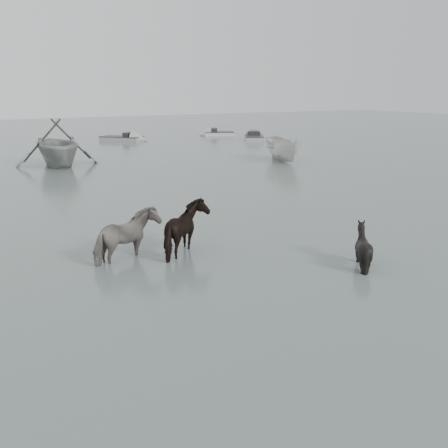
{
  "coord_description": "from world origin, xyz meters",
  "views": [
    {
      "loc": [
        -6.95,
        -10.87,
        4.62
      ],
      "look_at": [
        -0.73,
        0.69,
        1.0
      ],
      "focal_mm": 40.0,
      "sensor_mm": 36.0,
      "label": 1
    }
  ],
  "objects": [
    {
      "name": "ground",
      "position": [
        0.0,
        0.0,
        0.0
      ],
      "size": [
        140.0,
        140.0,
        0.0
      ],
      "primitive_type": "plane",
      "color": "#4F5E57",
      "rests_on": "ground"
    },
    {
      "name": "rowboat_trail",
      "position": [
        -1.54,
        20.33,
        1.49
      ],
      "size": [
        4.93,
        5.7,
        2.98
      ],
      "primitive_type": "imported",
      "rotation": [
        0.0,
        0.0,
        3.13
      ],
      "color": "gray",
      "rests_on": "ground"
    },
    {
      "name": "skiff_port",
      "position": [
        16.84,
        27.68,
        0.38
      ],
      "size": [
        3.55,
        4.67,
        0.75
      ],
      "primitive_type": null,
      "rotation": [
        0.0,
        0.0,
        1.07
      ],
      "color": "#A4A6A4",
      "rests_on": "ground"
    },
    {
      "name": "pony_black",
      "position": [
        2.31,
        -1.47,
        0.71
      ],
      "size": [
        1.49,
        1.38,
        1.41
      ],
      "primitive_type": "imported",
      "rotation": [
        0.0,
        0.0,
        1.78
      ],
      "color": "black",
      "rests_on": "ground"
    },
    {
      "name": "pony_dark",
      "position": [
        -1.4,
        1.62,
        0.84
      ],
      "size": [
        1.92,
        2.06,
        1.68
      ],
      "primitive_type": "imported",
      "rotation": [
        0.0,
        0.0,
        1.21
      ],
      "color": "black",
      "rests_on": "ground"
    },
    {
      "name": "pony_pinto",
      "position": [
        -3.11,
        1.94,
        0.83
      ],
      "size": [
        2.16,
        1.62,
        1.66
      ],
      "primitive_type": "imported",
      "rotation": [
        0.0,
        0.0,
        1.99
      ],
      "color": "black",
      "rests_on": "ground"
    },
    {
      "name": "boat_small",
      "position": [
        11.68,
        15.69,
        0.85
      ],
      "size": [
        2.62,
        4.66,
        1.7
      ],
      "primitive_type": "imported",
      "rotation": [
        0.0,
        0.0,
        -0.23
      ],
      "color": "silver",
      "rests_on": "ground"
    },
    {
      "name": "skiff_mid",
      "position": [
        6.22,
        32.84,
        0.38
      ],
      "size": [
        4.72,
        4.78,
        0.75
      ],
      "primitive_type": null,
      "rotation": [
        0.0,
        0.0,
        -0.8
      ],
      "color": "#979997",
      "rests_on": "ground"
    },
    {
      "name": "skiff_star",
      "position": [
        16.02,
        32.92,
        0.38
      ],
      "size": [
        4.24,
        2.94,
        0.75
      ],
      "primitive_type": null,
      "rotation": [
        0.0,
        0.0,
        2.76
      ],
      "color": "silver",
      "rests_on": "ground"
    }
  ]
}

